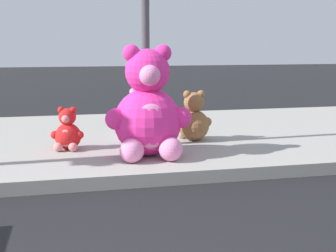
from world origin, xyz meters
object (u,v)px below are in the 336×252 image
object	(u,v)px
sign_pole	(145,17)
plush_red	(68,133)
plush_lavender	(136,117)
plush_pink_large	(148,112)
plush_brown	(193,120)

from	to	relation	value
sign_pole	plush_red	xyz separation A→B (m)	(-1.04, -0.02, -1.47)
sign_pole	plush_lavender	xyz separation A→B (m)	(-0.03, 0.69, -1.42)
plush_red	sign_pole	bearing A→B (deg)	1.05
sign_pole	plush_pink_large	bearing A→B (deg)	-97.56
sign_pole	plush_brown	distance (m)	1.59
plush_pink_large	plush_lavender	world-z (taller)	plush_pink_large
plush_pink_large	plush_red	bearing A→B (deg)	149.33
sign_pole	plush_lavender	world-z (taller)	sign_pole
plush_pink_large	plush_lavender	xyz separation A→B (m)	(0.05, 1.28, -0.26)
plush_pink_large	plush_red	distance (m)	1.16
plush_brown	sign_pole	bearing A→B (deg)	-164.85
plush_pink_large	plush_brown	world-z (taller)	plush_pink_large
plush_pink_large	plush_red	world-z (taller)	plush_pink_large
plush_red	plush_lavender	size ratio (longest dim) A/B	0.80
plush_pink_large	plush_brown	size ratio (longest dim) A/B	1.89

